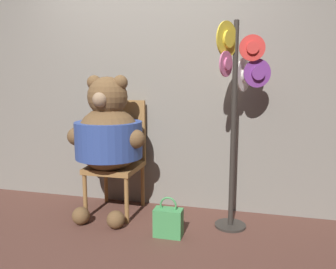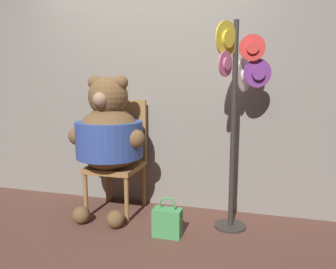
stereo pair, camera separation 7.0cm
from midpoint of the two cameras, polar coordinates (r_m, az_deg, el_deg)
ground_plane at (r=3.05m, az=-7.46°, el=-16.11°), size 14.00×14.00×0.00m
wall_back at (r=3.44m, az=-3.41°, el=7.21°), size 8.00×0.10×2.37m
chair at (r=3.37m, az=-9.21°, el=-3.34°), size 0.48×0.52×1.11m
teddy_bear at (r=3.17m, az=-10.97°, el=-0.13°), size 0.77×0.68×1.36m
hat_display_rack at (r=2.88m, az=11.44°, el=6.02°), size 0.44×0.57×1.80m
handbag_on_ground at (r=2.86m, az=-0.69°, el=-14.98°), size 0.24×0.13×0.35m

